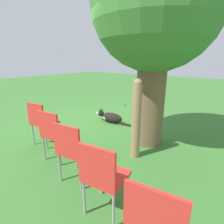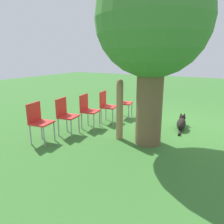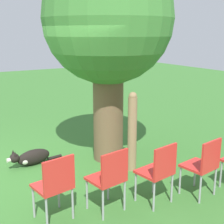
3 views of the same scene
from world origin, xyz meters
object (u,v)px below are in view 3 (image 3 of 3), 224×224
object	(u,v)px
fence_post	(132,132)
red_chair_0	(55,183)
red_chair_1	(109,176)
red_chair_2	(159,169)
red_chair_3	(204,163)
dog	(31,158)
oak_tree	(108,23)

from	to	relation	value
fence_post	red_chair_0	world-z (taller)	fence_post
red_chair_1	red_chair_2	world-z (taller)	same
red_chair_0	red_chair_2	distance (m)	1.44
fence_post	red_chair_2	size ratio (longest dim) A/B	1.56
red_chair_1	red_chair_3	bearing A→B (deg)	-113.10
dog	red_chair_2	distance (m)	2.58
dog	red_chair_2	size ratio (longest dim) A/B	1.18
oak_tree	red_chair_0	size ratio (longest dim) A/B	4.15
dog	red_chair_0	bearing A→B (deg)	75.18
oak_tree	red_chair_1	world-z (taller)	oak_tree
oak_tree	red_chair_3	xyz separation A→B (m)	(2.00, 0.45, -2.02)
oak_tree	red_chair_0	bearing A→B (deg)	-48.45
dog	red_chair_1	bearing A→B (deg)	94.75
red_chair_0	red_chair_3	xyz separation A→B (m)	(0.54, 2.10, 0.00)
red_chair_2	oak_tree	bearing A→B (deg)	-16.56
dog	red_chair_3	size ratio (longest dim) A/B	1.18
red_chair_2	red_chair_3	world-z (taller)	same
dog	fence_post	distance (m)	1.95
red_chair_3	oak_tree	bearing A→B (deg)	3.91
fence_post	red_chair_1	world-z (taller)	fence_post
red_chair_1	fence_post	bearing A→B (deg)	-55.85
fence_post	red_chair_3	world-z (taller)	fence_post
fence_post	red_chair_3	size ratio (longest dim) A/B	1.56
fence_post	red_chair_1	distance (m)	1.43
oak_tree	red_chair_3	bearing A→B (deg)	12.60
dog	red_chair_1	size ratio (longest dim) A/B	1.18
red_chair_0	red_chair_3	distance (m)	2.17
red_chair_1	red_chair_3	distance (m)	1.44
fence_post	red_chair_1	bearing A→B (deg)	-47.16
oak_tree	red_chair_2	distance (m)	2.73
oak_tree	red_chair_2	bearing A→B (deg)	-7.87
dog	red_chair_0	xyz separation A→B (m)	(1.91, -0.25, 0.39)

